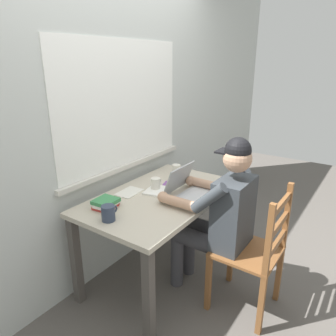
# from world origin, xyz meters

# --- Properties ---
(ground_plane) EXTENTS (8.00, 8.00, 0.00)m
(ground_plane) POSITION_xyz_m (0.00, 0.00, 0.00)
(ground_plane) COLOR #56514C
(back_wall) EXTENTS (6.00, 0.08, 2.60)m
(back_wall) POSITION_xyz_m (0.00, 0.46, 1.30)
(back_wall) COLOR beige
(back_wall) RESTS_ON ground
(desk) EXTENTS (1.27, 0.76, 0.74)m
(desk) POSITION_xyz_m (0.00, 0.00, 0.63)
(desk) COLOR #BCB29E
(desk) RESTS_ON ground
(seated_person) EXTENTS (0.50, 0.60, 1.25)m
(seated_person) POSITION_xyz_m (0.08, -0.46, 0.69)
(seated_person) COLOR #33383D
(seated_person) RESTS_ON ground
(wooden_chair) EXTENTS (0.42, 0.42, 0.94)m
(wooden_chair) POSITION_xyz_m (0.08, -0.74, 0.46)
(wooden_chair) COLOR brown
(wooden_chair) RESTS_ON ground
(laptop) EXTENTS (0.33, 0.31, 0.22)m
(laptop) POSITION_xyz_m (0.12, -0.18, 0.79)
(laptop) COLOR #ADAFB2
(laptop) RESTS_ON desk
(computer_mouse) EXTENTS (0.06, 0.10, 0.03)m
(computer_mouse) POSITION_xyz_m (0.34, -0.20, 0.75)
(computer_mouse) COLOR #ADAFB2
(computer_mouse) RESTS_ON desk
(coffee_mug_white) EXTENTS (0.11, 0.08, 0.10)m
(coffee_mug_white) POSITION_xyz_m (0.06, 0.09, 0.78)
(coffee_mug_white) COLOR silver
(coffee_mug_white) RESTS_ON desk
(coffee_mug_dark) EXTENTS (0.13, 0.09, 0.10)m
(coffee_mug_dark) POSITION_xyz_m (-0.52, 0.04, 0.79)
(coffee_mug_dark) COLOR #2D384C
(coffee_mug_dark) RESTS_ON desk
(coffee_mug_spare) EXTENTS (0.11, 0.08, 0.09)m
(coffee_mug_spare) POSITION_xyz_m (0.45, 0.16, 0.78)
(coffee_mug_spare) COLOR silver
(coffee_mug_spare) RESTS_ON desk
(book_stack_main) EXTENTS (0.19, 0.16, 0.07)m
(book_stack_main) POSITION_xyz_m (-0.40, 0.18, 0.77)
(book_stack_main) COLOR #BC332D
(book_stack_main) RESTS_ON desk
(paper_pile_near_laptop) EXTENTS (0.22, 0.15, 0.01)m
(paper_pile_near_laptop) POSITION_xyz_m (-0.11, 0.23, 0.74)
(paper_pile_near_laptop) COLOR silver
(paper_pile_near_laptop) RESTS_ON desk
(paper_pile_back_corner) EXTENTS (0.24, 0.23, 0.01)m
(paper_pile_back_corner) POSITION_xyz_m (0.04, 0.05, 0.74)
(paper_pile_back_corner) COLOR white
(paper_pile_back_corner) RESTS_ON desk
(landscape_photo_print) EXTENTS (0.15, 0.12, 0.00)m
(landscape_photo_print) POSITION_xyz_m (0.21, 0.07, 0.74)
(landscape_photo_print) COLOR #7A4293
(landscape_photo_print) RESTS_ON desk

